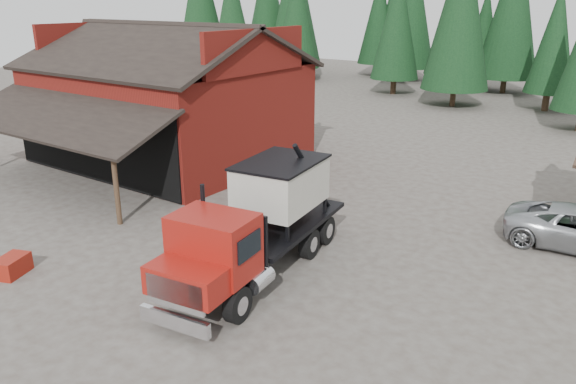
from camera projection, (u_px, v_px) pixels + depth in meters
The scene contains 7 objects.
ground at pixel (184, 286), 17.07m from camera, with size 120.00×120.00×0.00m, color #4B433A.
red_barn at pixel (168, 109), 29.85m from camera, with size 12.80×13.63×7.18m.
conifer_backdrop at pixel (528, 97), 49.39m from camera, with size 76.00×16.00×16.00m, color black, non-canonical shape.
near_pine_a at pixel (232, 21), 48.59m from camera, with size 4.40×4.40×11.40m.
near_pine_d at pixel (461, 10), 43.01m from camera, with size 5.28×5.28×13.40m.
feed_truck at pixel (259, 219), 17.40m from camera, with size 3.39×8.72×3.83m.
equip_box at pixel (12, 266), 17.68m from camera, with size 0.70×1.10×0.60m, color maroon.
Camera 1 is at (11.41, -10.53, 8.29)m, focal length 35.00 mm.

